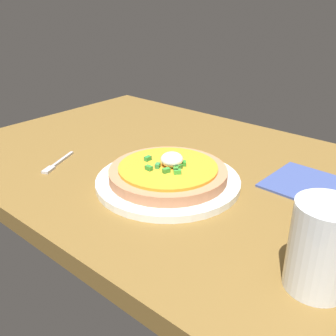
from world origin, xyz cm
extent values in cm
cube|color=brown|center=(0.00, 0.00, 1.66)|extent=(102.83, 64.16, 3.32)
cylinder|color=white|center=(1.43, -8.29, 3.96)|extent=(25.87, 25.87, 1.28)
cylinder|color=#B87954|center=(1.43, -8.29, 5.54)|extent=(21.13, 21.13, 1.88)
cylinder|color=orange|center=(1.43, -8.29, 6.73)|extent=(17.67, 17.67, 0.51)
ellipsoid|color=white|center=(1.92, -7.82, 8.26)|extent=(3.96, 3.96, 2.55)
cube|color=#298928|center=(3.35, -6.25, 7.39)|extent=(1.46, 1.48, 0.80)
cube|color=#2E833C|center=(0.51, -10.00, 7.39)|extent=(1.31, 1.51, 0.80)
cube|color=#307D2F|center=(3.64, -8.00, 7.39)|extent=(0.81, 1.28, 0.80)
cube|color=#37892D|center=(4.09, -9.36, 7.39)|extent=(1.42, 1.50, 0.80)
cube|color=#2D8B30|center=(0.40, -11.72, 7.39)|extent=(1.29, 0.82, 0.80)
cube|color=green|center=(4.71, -9.67, 7.39)|extent=(1.47, 1.48, 0.80)
cube|color=#2F7D2A|center=(3.05, -8.23, 7.39)|extent=(1.37, 0.95, 0.80)
cube|color=#348B2E|center=(2.95, -10.52, 7.39)|extent=(1.16, 1.46, 0.80)
cube|color=#278A36|center=(-2.97, -8.85, 7.39)|extent=(0.80, 1.28, 0.80)
cylinder|color=silver|center=(31.52, -16.70, 8.87)|extent=(7.41, 7.41, 11.11)
cylinder|color=#30191B|center=(31.52, -16.70, 6.60)|extent=(6.52, 6.52, 5.77)
cube|color=#B7B7BC|center=(-22.02, -14.29, 3.57)|extent=(3.72, 7.35, 0.50)
cube|color=#B7B7BC|center=(-19.87, -19.12, 3.57)|extent=(2.42, 3.13, 0.50)
cube|color=#384888|center=(20.76, 7.81, 3.52)|extent=(13.96, 13.96, 0.40)
camera|label=1|loc=(41.32, -54.75, 35.14)|focal=40.82mm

